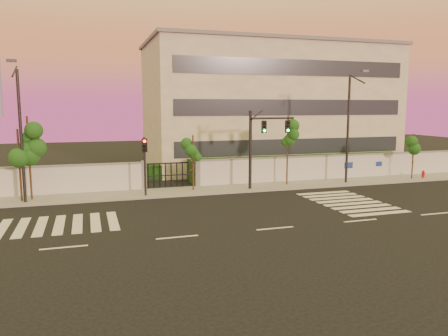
% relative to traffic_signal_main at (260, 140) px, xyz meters
% --- Properties ---
extents(ground, '(120.00, 120.00, 0.00)m').
position_rel_traffic_signal_main_xyz_m(ground, '(-3.11, -9.75, -3.67)').
color(ground, black).
rests_on(ground, ground).
extents(sidewalk, '(60.00, 3.00, 0.15)m').
position_rel_traffic_signal_main_xyz_m(sidewalk, '(-3.11, 0.75, -3.59)').
color(sidewalk, gray).
rests_on(sidewalk, ground).
extents(perimeter_wall, '(60.00, 0.36, 2.20)m').
position_rel_traffic_signal_main_xyz_m(perimeter_wall, '(-3.01, 2.25, -2.60)').
color(perimeter_wall, silver).
rests_on(perimeter_wall, ground).
extents(hedge_row, '(41.00, 4.25, 1.80)m').
position_rel_traffic_signal_main_xyz_m(hedge_row, '(-1.95, 4.99, -2.85)').
color(hedge_row, '#14340F').
rests_on(hedge_row, ground).
extents(institutional_building, '(24.40, 12.40, 12.25)m').
position_rel_traffic_signal_main_xyz_m(institutional_building, '(5.89, 12.23, 2.49)').
color(institutional_building, '#B3AB97').
rests_on(institutional_building, ground).
extents(road_markings, '(57.00, 7.62, 0.02)m').
position_rel_traffic_signal_main_xyz_m(road_markings, '(-4.69, -6.00, -3.66)').
color(road_markings, silver).
rests_on(road_markings, ground).
extents(street_tree_b, '(1.62, 1.29, 4.70)m').
position_rel_traffic_signal_main_xyz_m(street_tree_b, '(-16.02, 0.41, -0.21)').
color(street_tree_b, '#382314').
rests_on(street_tree_b, ground).
extents(street_tree_c, '(1.64, 1.31, 5.48)m').
position_rel_traffic_signal_main_xyz_m(street_tree_c, '(-15.48, 0.79, 0.37)').
color(street_tree_c, '#382314').
rests_on(street_tree_c, ground).
extents(street_tree_d, '(1.36, 1.08, 4.08)m').
position_rel_traffic_signal_main_xyz_m(street_tree_d, '(-4.79, 0.71, -0.66)').
color(street_tree_d, '#382314').
rests_on(street_tree_d, ground).
extents(street_tree_e, '(1.46, 1.16, 5.36)m').
position_rel_traffic_signal_main_xyz_m(street_tree_e, '(2.63, 0.82, 0.27)').
color(street_tree_e, '#382314').
rests_on(street_tree_e, ground).
extents(street_tree_f, '(1.31, 1.05, 3.84)m').
position_rel_traffic_signal_main_xyz_m(street_tree_f, '(13.75, 0.19, -0.84)').
color(street_tree_f, '#382314').
rests_on(street_tree_f, ground).
extents(traffic_signal_main, '(3.66, 0.72, 5.80)m').
position_rel_traffic_signal_main_xyz_m(traffic_signal_main, '(0.00, 0.00, 0.00)').
color(traffic_signal_main, black).
rests_on(traffic_signal_main, ground).
extents(traffic_signal_secondary, '(0.32, 0.32, 4.08)m').
position_rel_traffic_signal_main_xyz_m(traffic_signal_secondary, '(-8.33, -0.22, -1.08)').
color(traffic_signal_secondary, black).
rests_on(traffic_signal_secondary, ground).
extents(streetlight_west, '(0.52, 2.09, 8.70)m').
position_rel_traffic_signal_main_xyz_m(streetlight_west, '(-15.80, -0.20, 1.04)').
color(streetlight_west, black).
rests_on(streetlight_west, ground).
extents(streetlight_east, '(0.52, 2.09, 8.71)m').
position_rel_traffic_signal_main_xyz_m(streetlight_east, '(7.44, 0.02, 1.04)').
color(streetlight_east, black).
rests_on(streetlight_east, ground).
extents(fire_hydrant, '(0.29, 0.29, 0.78)m').
position_rel_traffic_signal_main_xyz_m(fire_hydrant, '(14.91, 0.19, -3.28)').
color(fire_hydrant, red).
rests_on(fire_hydrant, ground).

